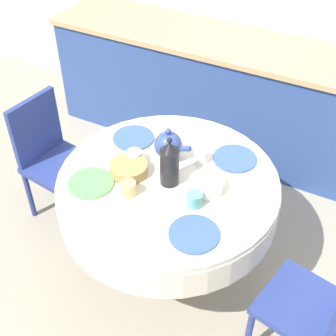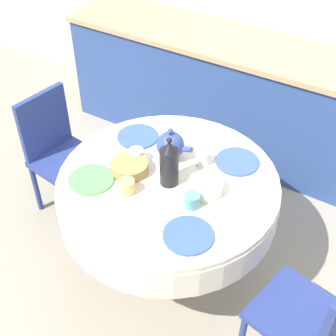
{
  "view_description": "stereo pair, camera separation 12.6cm",
  "coord_description": "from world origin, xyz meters",
  "px_view_note": "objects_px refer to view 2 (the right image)",
  "views": [
    {
      "loc": [
        0.85,
        -1.64,
        2.46
      ],
      "look_at": [
        0.0,
        0.0,
        0.84
      ],
      "focal_mm": 50.0,
      "sensor_mm": 36.0,
      "label": 1
    },
    {
      "loc": [
        0.96,
        -1.58,
        2.46
      ],
      "look_at": [
        0.0,
        0.0,
        0.84
      ],
      "focal_mm": 50.0,
      "sensor_mm": 36.0,
      "label": 2
    }
  ],
  "objects_px": {
    "coffee_carafe": "(169,164)",
    "teapot": "(171,145)",
    "chair_left": "(314,316)",
    "chair_right": "(59,150)"
  },
  "relations": [
    {
      "from": "chair_left",
      "to": "coffee_carafe",
      "type": "xyz_separation_m",
      "value": [
        -0.91,
        0.18,
        0.41
      ]
    },
    {
      "from": "chair_left",
      "to": "teapot",
      "type": "height_order",
      "value": "teapot"
    },
    {
      "from": "chair_right",
      "to": "teapot",
      "type": "distance_m",
      "value": 0.93
    },
    {
      "from": "chair_right",
      "to": "teapot",
      "type": "xyz_separation_m",
      "value": [
        0.86,
        0.03,
        0.37
      ]
    },
    {
      "from": "chair_right",
      "to": "coffee_carafe",
      "type": "xyz_separation_m",
      "value": [
        0.95,
        -0.14,
        0.41
      ]
    },
    {
      "from": "coffee_carafe",
      "to": "chair_left",
      "type": "bearing_deg",
      "value": -11.45
    },
    {
      "from": "coffee_carafe",
      "to": "teapot",
      "type": "xyz_separation_m",
      "value": [
        -0.1,
        0.18,
        -0.04
      ]
    },
    {
      "from": "coffee_carafe",
      "to": "teapot",
      "type": "relative_size",
      "value": 1.36
    },
    {
      "from": "coffee_carafe",
      "to": "teapot",
      "type": "height_order",
      "value": "coffee_carafe"
    },
    {
      "from": "chair_left",
      "to": "teapot",
      "type": "xyz_separation_m",
      "value": [
        -1.01,
        0.36,
        0.37
      ]
    }
  ]
}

